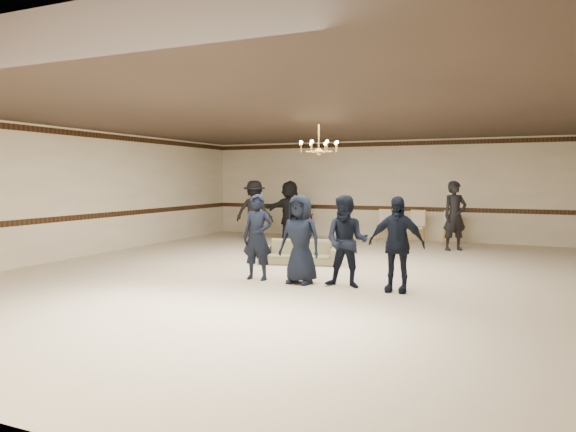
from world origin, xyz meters
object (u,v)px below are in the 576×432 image
boy_d (396,244)px  boy_a (257,237)px  settee (300,252)px  banquet_chair_left (384,226)px  console_table (298,225)px  adult_right (455,216)px  boy_c (347,242)px  banquet_chair_mid (417,227)px  boy_b (300,239)px  adult_mid (289,210)px  banquet_chair_right (451,228)px  adult_left (254,211)px  chandelier (319,137)px

boy_d → boy_a: bearing=-179.4°
settee → banquet_chair_left: bearing=65.8°
console_table → adult_right: bearing=-15.7°
banquet_chair_left → console_table: 3.01m
boy_c → banquet_chair_mid: (0.03, 7.11, -0.34)m
adult_right → banquet_chair_left: (-2.23, 1.26, -0.46)m
adult_right → banquet_chair_mid: (-1.23, 1.26, -0.46)m
boy_b → adult_mid: adult_mid is taller
boy_c → banquet_chair_right: bearing=79.5°
adult_left → banquet_chair_mid: 5.04m
banquet_chair_right → boy_b: bearing=-109.0°
chandelier → banquet_chair_mid: (1.24, 5.30, -2.39)m
boy_b → banquet_chair_right: 7.38m
settee → banquet_chair_mid: bearing=55.1°
adult_mid → adult_right: bearing=132.5°
boy_d → banquet_chair_mid: boy_d is taller
chandelier → banquet_chair_mid: bearing=76.8°
settee → adult_left: size_ratio=0.99×
chandelier → banquet_chair_left: chandelier is taller
boy_d → adult_left: adult_left is taller
banquet_chair_left → chandelier: bearing=-93.7°
boy_c → adult_mid: (-3.84, 6.26, 0.12)m
boy_b → console_table: (-3.07, 7.31, -0.44)m
settee → console_table: size_ratio=2.02×
chandelier → adult_left: bearing=133.3°
banquet_chair_mid → boy_b: bearing=-92.3°
adult_right → banquet_chair_left: 2.60m
banquet_chair_left → boy_b: bearing=-90.5°
settee → adult_left: adult_left is taller
boy_c → adult_left: adult_left is taller
boy_d → settee: bearing=142.5°
boy_c → banquet_chair_mid: bearing=87.5°
boy_b → settee: boy_b is taller
settee → banquet_chair_right: bearing=45.7°
boy_c → banquet_chair_left: bearing=95.5°
banquet_chair_mid → banquet_chair_right: (1.00, 0.00, 0.00)m
boy_a → settee: size_ratio=0.89×
boy_b → adult_left: adult_left is taller
adult_left → adult_mid: bearing=-147.7°
boy_d → console_table: bearing=124.3°
boy_a → boy_d: (2.70, -0.00, 0.00)m
banquet_chair_left → banquet_chair_right: bearing=-1.1°
adult_left → banquet_chair_left: (3.77, 1.56, -0.46)m
adult_right → banquet_chair_mid: size_ratio=1.94×
boy_a → banquet_chair_right: size_ratio=1.70×
chandelier → console_table: (-2.76, 5.50, -2.49)m
boy_b → banquet_chair_left: bearing=94.8°
boy_a → boy_b: bearing=-2.9°
boy_a → boy_d: 2.70m
boy_c → settee: 2.78m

